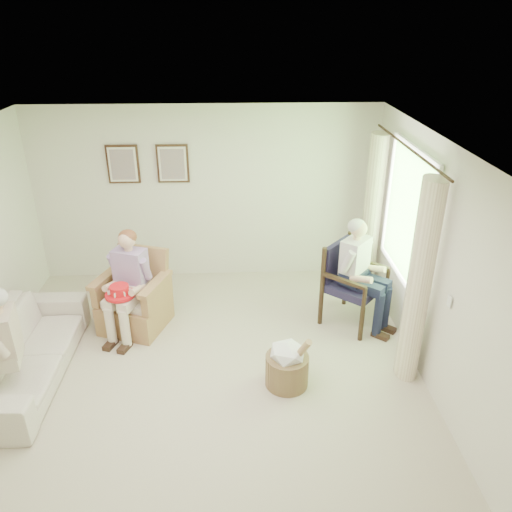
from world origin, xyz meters
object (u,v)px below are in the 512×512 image
at_px(red_hat, 120,292).
at_px(hatbox, 287,364).
at_px(person_dark, 358,267).
at_px(person_wicker, 129,277).
at_px(sofa, 24,352).
at_px(wicker_armchair, 135,303).
at_px(wood_armchair, 353,279).

bearing_deg(red_hat, hatbox, -25.49).
bearing_deg(person_dark, red_hat, 135.45).
bearing_deg(red_hat, person_wicker, 66.17).
bearing_deg(hatbox, red_hat, 154.51).
height_order(sofa, person_dark, person_dark).
distance_m(red_hat, hatbox, 2.19).
relative_size(person_wicker, hatbox, 1.91).
xyz_separation_m(wicker_armchair, person_wicker, (0.00, -0.13, 0.46)).
xyz_separation_m(red_hat, hatbox, (1.94, -0.93, -0.41)).
bearing_deg(wood_armchair, person_dark, -138.74).
height_order(wood_armchair, person_dark, person_dark).
height_order(person_dark, hatbox, person_dark).
xyz_separation_m(sofa, red_hat, (0.97, 0.65, 0.36)).
distance_m(wood_armchair, hatbox, 1.68).
bearing_deg(hatbox, sofa, 174.61).
relative_size(wicker_armchair, sofa, 0.46).
distance_m(wicker_armchair, hatbox, 2.24).
relative_size(sofa, red_hat, 6.15).
distance_m(wood_armchair, person_wicker, 2.86).
bearing_deg(hatbox, wicker_armchair, 146.02).
distance_m(sofa, person_wicker, 1.43).
distance_m(sofa, person_dark, 4.03).
bearing_deg(person_dark, wicker_armchair, 129.01).
bearing_deg(wicker_armchair, person_dark, 16.88).
relative_size(wood_armchair, person_dark, 0.75).
xyz_separation_m(person_wicker, red_hat, (-0.09, -0.19, -0.10)).
bearing_deg(wood_armchair, red_hat, 138.86).
xyz_separation_m(wood_armchair, person_dark, (0.00, -0.18, 0.26)).
bearing_deg(person_wicker, person_dark, 19.56).
height_order(person_wicker, red_hat, person_wicker).
distance_m(person_wicker, person_dark, 2.85).
bearing_deg(sofa, wicker_armchair, -47.13).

